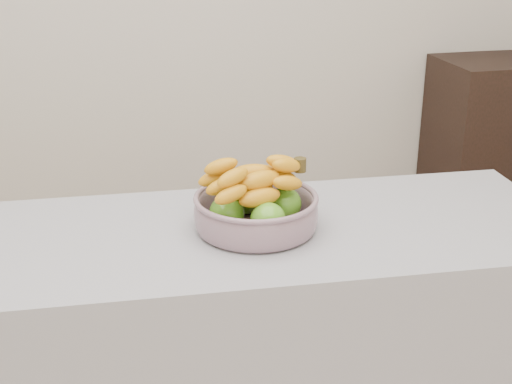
% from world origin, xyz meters
% --- Properties ---
extents(cabinet, '(0.57, 0.47, 0.98)m').
position_xyz_m(cabinet, '(1.65, 1.78, 0.49)').
color(cabinet, black).
rests_on(cabinet, ground).
extents(fruit_bowl, '(0.31, 0.31, 0.17)m').
position_xyz_m(fruit_bowl, '(0.20, 0.27, 0.96)').
color(fruit_bowl, '#8896A3').
rests_on(fruit_bowl, counter).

